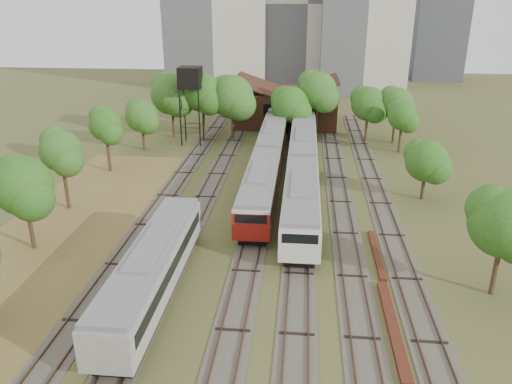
# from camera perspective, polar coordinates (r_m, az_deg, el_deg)

# --- Properties ---
(ground) EXTENTS (240.00, 240.00, 0.00)m
(ground) POSITION_cam_1_polar(r_m,az_deg,el_deg) (29.79, 0.45, -19.48)
(ground) COLOR #475123
(ground) RESTS_ON ground
(dry_grass_patch) EXTENTS (14.00, 60.00, 0.04)m
(dry_grass_patch) POSITION_cam_1_polar(r_m,az_deg,el_deg) (41.28, -24.51, -8.86)
(dry_grass_patch) COLOR brown
(dry_grass_patch) RESTS_ON ground
(tracks) EXTENTS (24.60, 80.00, 0.19)m
(tracks) POSITION_cam_1_polar(r_m,az_deg,el_deg) (51.33, 2.21, -0.85)
(tracks) COLOR #4C473D
(tracks) RESTS_ON ground
(railcar_red_set) EXTENTS (3.14, 34.58, 3.89)m
(railcar_red_set) POSITION_cam_1_polar(r_m,az_deg,el_deg) (56.39, 1.26, 3.43)
(railcar_red_set) COLOR black
(railcar_red_set) RESTS_ON ground
(railcar_green_set) EXTENTS (3.23, 52.08, 4.00)m
(railcar_green_set) POSITION_cam_1_polar(r_m,az_deg,el_deg) (61.45, 5.39, 4.93)
(railcar_green_set) COLOR black
(railcar_green_set) RESTS_ON ground
(railcar_rear) EXTENTS (3.02, 16.08, 3.73)m
(railcar_rear) POSITION_cam_1_polar(r_m,az_deg,el_deg) (82.70, 2.73, 9.20)
(railcar_rear) COLOR black
(railcar_rear) RESTS_ON ground
(old_grey_coach) EXTENTS (3.06, 18.00, 3.78)m
(old_grey_coach) POSITION_cam_1_polar(r_m,az_deg,el_deg) (35.37, -11.70, -8.59)
(old_grey_coach) COLOR black
(old_grey_coach) RESTS_ON ground
(water_tower) EXTENTS (3.08, 3.08, 10.66)m
(water_tower) POSITION_cam_1_polar(r_m,az_deg,el_deg) (69.93, -7.53, 12.63)
(water_tower) COLOR black
(water_tower) RESTS_ON ground
(rail_pile_near) EXTENTS (0.68, 10.18, 0.34)m
(rail_pile_near) POSITION_cam_1_polar(r_m,az_deg,el_deg) (33.54, 15.37, -14.66)
(rail_pile_near) COLOR #562718
(rail_pile_near) RESTS_ON ground
(rail_pile_far) EXTENTS (0.50, 8.08, 0.26)m
(rail_pile_far) POSITION_cam_1_polar(r_m,az_deg,el_deg) (41.69, 13.61, -6.91)
(rail_pile_far) COLOR #562718
(rail_pile_far) RESTS_ON ground
(maintenance_shed) EXTENTS (16.45, 11.55, 7.58)m
(maintenance_shed) POSITION_cam_1_polar(r_m,az_deg,el_deg) (82.14, 3.43, 9.78)
(maintenance_shed) COLOR #391F15
(maintenance_shed) RESTS_ON ground
(tree_band_left) EXTENTS (8.46, 55.08, 8.54)m
(tree_band_left) POSITION_cam_1_polar(r_m,az_deg,el_deg) (43.29, -25.78, 0.20)
(tree_band_left) COLOR #382616
(tree_band_left) RESTS_ON ground
(tree_band_far) EXTENTS (37.12, 7.92, 9.63)m
(tree_band_far) POSITION_cam_1_polar(r_m,az_deg,el_deg) (72.20, 0.70, 10.77)
(tree_band_far) COLOR #382616
(tree_band_far) RESTS_ON ground
(tree_band_right) EXTENTS (5.63, 38.46, 7.81)m
(tree_band_right) POSITION_cam_1_polar(r_m,az_deg,el_deg) (49.18, 20.67, 2.74)
(tree_band_right) COLOR #382616
(tree_band_right) RESTS_ON ground
(tower_centre) EXTENTS (20.00, 18.00, 36.00)m
(tower_centre) POSITION_cam_1_polar(r_m,az_deg,el_deg) (122.42, 5.97, 20.66)
(tower_centre) COLOR beige
(tower_centre) RESTS_ON ground
(tower_far_right) EXTENTS (12.00, 12.00, 28.00)m
(tower_far_right) POSITION_cam_1_polar(r_m,az_deg,el_deg) (136.34, 20.17, 17.93)
(tower_far_right) COLOR #47494F
(tower_far_right) RESTS_ON ground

